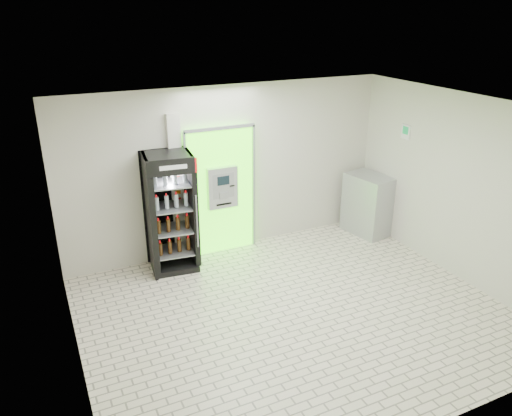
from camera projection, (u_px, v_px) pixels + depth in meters
ground at (295, 313)px, 7.37m from camera, size 6.00×6.00×0.00m
room_shell at (299, 197)px, 6.67m from camera, size 6.00×6.00×6.00m
atm_assembly at (220, 190)px, 8.87m from camera, size 1.30×0.24×2.33m
pillar at (177, 189)px, 8.54m from camera, size 0.22×0.11×2.60m
beverage_cooler at (171, 214)px, 8.33m from camera, size 0.84×0.78×2.04m
steel_cabinet at (368, 204)px, 9.80m from camera, size 0.75×0.98×1.19m
exit_sign at (406, 132)px, 8.92m from camera, size 0.02×0.22×0.26m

